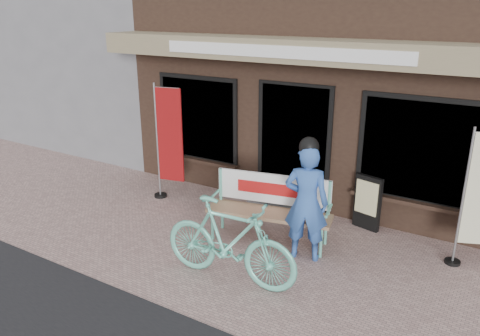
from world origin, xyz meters
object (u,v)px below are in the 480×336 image
Objects in this scene: bicycle at (229,241)px; menu_stand at (367,202)px; bench at (271,203)px; person at (306,201)px; nobori_red at (168,141)px; nobori_cream at (479,197)px.

bicycle is 2.10× the size of menu_stand.
person is at bearing -31.96° from bench.
menu_stand is (3.47, 0.64, -0.64)m from nobori_red.
nobori_cream reaches higher than bicycle.
nobori_red reaches higher than bench.
nobori_cream reaches higher than menu_stand.
person is 0.95× the size of bicycle.
nobori_cream is (2.61, 2.02, 0.45)m from bicycle.
nobori_red reaches higher than nobori_cream.
nobori_cream is (5.02, 0.27, -0.09)m from nobori_red.
bench is at bearing 144.52° from person.
nobori_red is 5.03m from nobori_cream.
nobori_red reaches higher than bicycle.
nobori_cream is 1.69m from menu_stand.
bench is at bearing 174.10° from nobori_cream.
bicycle is at bearing -98.27° from bench.
person is 0.91× the size of nobori_cream.
bench is at bearing -23.64° from nobori_red.
person is (0.67, -0.25, 0.28)m from bench.
menu_stand is at bearing 55.30° from person.
person reaches higher than bench.
nobori_red is (-3.00, 0.71, 0.23)m from person.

